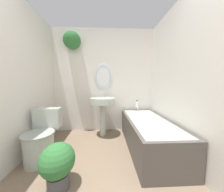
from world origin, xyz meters
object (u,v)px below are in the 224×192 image
at_px(toilet, 42,140).
at_px(shampoo_bottle, 137,104).
at_px(bathtub, 148,133).
at_px(potted_plant, 58,163).
at_px(pedestal_sink, 103,105).

bearing_deg(toilet, shampoo_bottle, 28.90).
bearing_deg(toilet, bathtub, 7.92).
bearing_deg(potted_plant, bathtub, 30.26).
bearing_deg(pedestal_sink, bathtub, -32.95).
distance_m(toilet, pedestal_sink, 1.22).
bearing_deg(pedestal_sink, shampoo_bottle, 11.98).
relative_size(toilet, potted_plant, 1.47).
bearing_deg(potted_plant, shampoo_bottle, 49.00).
distance_m(pedestal_sink, shampoo_bottle, 0.81).
bearing_deg(potted_plant, pedestal_sink, 70.51).
distance_m(bathtub, potted_plant, 1.44).
distance_m(pedestal_sink, potted_plant, 1.38).
height_order(toilet, potted_plant, toilet).
xyz_separation_m(toilet, potted_plant, (0.44, -0.49, -0.02)).
xyz_separation_m(bathtub, potted_plant, (-1.25, -0.73, 0.02)).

